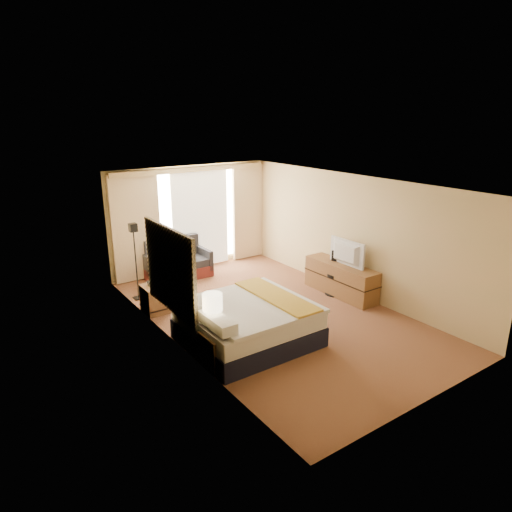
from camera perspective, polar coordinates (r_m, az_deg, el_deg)
floor at (r=9.13m, az=2.21°, el=-7.26°), size 4.20×7.00×0.02m
ceiling at (r=8.38m, az=2.41°, el=9.11°), size 4.20×7.00×0.02m
wall_back at (r=11.55m, az=-8.23°, el=4.73°), size 4.20×0.02×2.60m
wall_front at (r=6.41m, az=21.63°, el=-6.97°), size 4.20×0.02×2.60m
wall_left at (r=7.64m, az=-10.38°, el=-2.05°), size 0.02×7.00×2.60m
wall_right at (r=10.02m, az=11.95°, el=2.56°), size 0.02×7.00×2.60m
headboard at (r=7.84m, az=-10.72°, el=-1.73°), size 0.06×1.85×1.50m
nightstand_left at (r=7.30m, az=-4.72°, el=-11.63°), size 0.45×0.52×0.55m
nightstand_right at (r=9.34m, az=-12.51°, el=-5.24°), size 0.45×0.52×0.55m
media_dresser at (r=10.12m, az=10.55°, el=-2.86°), size 0.50×1.80×0.70m
window at (r=11.63m, az=-7.07°, el=4.96°), size 2.30×0.02×2.30m
curtains at (r=11.43m, az=-8.01°, el=5.15°), size 4.12×0.19×2.56m
bed at (r=7.93m, az=-1.11°, el=-8.30°), size 2.06×1.89×1.00m
loveseat at (r=11.17m, az=-9.77°, el=-1.08°), size 1.51×0.81×0.94m
floor_lamp at (r=9.80m, az=-14.95°, el=1.19°), size 0.21×0.21×1.65m
desk_chair at (r=10.13m, az=10.07°, el=-2.41°), size 0.47×0.47×0.93m
lamp_left at (r=6.99m, az=-5.47°, el=-5.86°), size 0.31×0.31×0.65m
lamp_right at (r=9.04m, az=-12.40°, el=-0.68°), size 0.31×0.31×0.66m
tissue_box at (r=7.17m, az=-4.47°, el=-9.22°), size 0.13×0.13×0.11m
telephone at (r=9.30m, az=-12.81°, el=-3.30°), size 0.21×0.17×0.07m
television at (r=9.83m, az=10.93°, el=0.35°), size 0.13×0.96×0.55m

